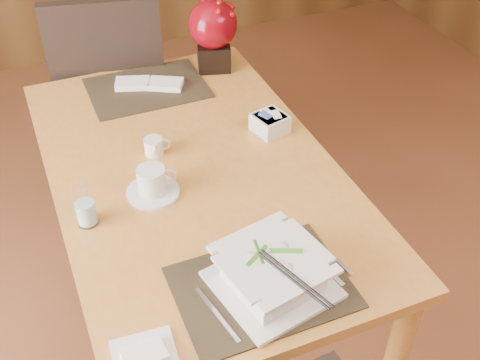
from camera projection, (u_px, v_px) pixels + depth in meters
name	position (u px, v px, depth m)	size (l,w,h in m)	color
dining_table	(195.00, 191.00, 2.03)	(0.90, 1.50, 0.75)	#C98537
placemat_near	(262.00, 287.00, 1.58)	(0.45, 0.33, 0.01)	black
placemat_far	(147.00, 88.00, 2.36)	(0.45, 0.33, 0.01)	black
soup_setting	(273.00, 273.00, 1.54)	(0.33, 0.33, 0.11)	silver
coffee_cup	(152.00, 183.00, 1.85)	(0.17, 0.17, 0.09)	silver
water_glass	(85.00, 204.00, 1.73)	(0.06, 0.06, 0.14)	silver
creamer_jug	(154.00, 146.00, 2.01)	(0.08, 0.08, 0.06)	silver
sugar_caddy	(270.00, 123.00, 2.12)	(0.11, 0.11, 0.06)	silver
berry_decor	(213.00, 31.00, 2.39)	(0.20, 0.20, 0.29)	black
napkins_far	(151.00, 84.00, 2.36)	(0.26, 0.09, 0.02)	white
bread_plate	(145.00, 359.00, 1.41)	(0.15, 0.15, 0.01)	silver
far_chair	(112.00, 87.00, 2.69)	(0.58, 0.58, 1.04)	black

